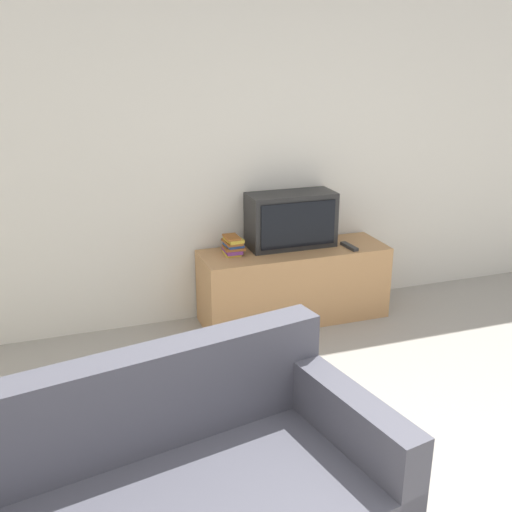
{
  "coord_description": "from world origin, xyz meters",
  "views": [
    {
      "loc": [
        -1.48,
        -1.27,
        2.04
      ],
      "look_at": [
        -0.24,
        2.29,
        0.72
      ],
      "focal_mm": 42.0,
      "sensor_mm": 36.0,
      "label": 1
    }
  ],
  "objects_px": {
    "television": "(291,220)",
    "remote_on_stand": "(349,246)",
    "tv_stand": "(294,284)",
    "book_stack": "(233,245)"
  },
  "relations": [
    {
      "from": "tv_stand",
      "to": "remote_on_stand",
      "type": "xyz_separation_m",
      "value": [
        0.42,
        -0.1,
        0.3
      ]
    },
    {
      "from": "book_stack",
      "to": "remote_on_stand",
      "type": "height_order",
      "value": "book_stack"
    },
    {
      "from": "tv_stand",
      "to": "remote_on_stand",
      "type": "relative_size",
      "value": 7.24
    },
    {
      "from": "television",
      "to": "remote_on_stand",
      "type": "relative_size",
      "value": 3.35
    },
    {
      "from": "tv_stand",
      "to": "television",
      "type": "relative_size",
      "value": 2.16
    },
    {
      "from": "tv_stand",
      "to": "book_stack",
      "type": "relative_size",
      "value": 7.63
    },
    {
      "from": "television",
      "to": "remote_on_stand",
      "type": "height_order",
      "value": "television"
    },
    {
      "from": "tv_stand",
      "to": "remote_on_stand",
      "type": "height_order",
      "value": "remote_on_stand"
    },
    {
      "from": "book_stack",
      "to": "remote_on_stand",
      "type": "bearing_deg",
      "value": -9.84
    },
    {
      "from": "television",
      "to": "tv_stand",
      "type": "bearing_deg",
      "value": -92.94
    }
  ]
}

